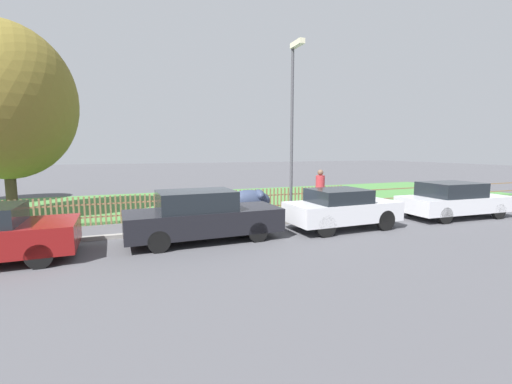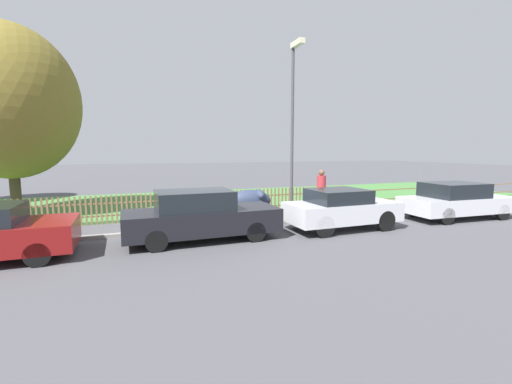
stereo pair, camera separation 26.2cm
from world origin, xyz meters
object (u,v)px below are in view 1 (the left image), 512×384
(parked_car_navy_estate, at_px, (341,208))
(street_lamp, at_px, (293,113))
(tree_behind_motorcycle, at_px, (4,102))
(parked_car_black_saloon, at_px, (202,216))
(covered_motorcycle, at_px, (249,201))
(parked_car_red_compact, at_px, (453,200))
(pedestrian_near_fence, at_px, (320,189))

(parked_car_navy_estate, height_order, street_lamp, street_lamp)
(parked_car_navy_estate, distance_m, tree_behind_motorcycle, 13.09)
(parked_car_black_saloon, height_order, covered_motorcycle, parked_car_black_saloon)
(parked_car_black_saloon, distance_m, tree_behind_motorcycle, 9.48)
(parked_car_black_saloon, bearing_deg, parked_car_navy_estate, -3.78)
(covered_motorcycle, bearing_deg, parked_car_red_compact, -16.04)
(parked_car_red_compact, relative_size, street_lamp, 0.68)
(pedestrian_near_fence, height_order, street_lamp, street_lamp)
(tree_behind_motorcycle, distance_m, street_lamp, 10.92)
(covered_motorcycle, xyz_separation_m, street_lamp, (1.42, -0.81, 3.31))
(covered_motorcycle, bearing_deg, tree_behind_motorcycle, 162.07)
(parked_car_navy_estate, distance_m, parked_car_red_compact, 5.20)
(parked_car_red_compact, relative_size, pedestrian_near_fence, 2.40)
(tree_behind_motorcycle, xyz_separation_m, street_lamp, (10.01, -4.35, -0.46))
(parked_car_red_compact, xyz_separation_m, tree_behind_motorcycle, (-16.00, 6.32, 3.74))
(parked_car_red_compact, bearing_deg, parked_car_black_saloon, -178.60)
(parked_car_black_saloon, height_order, street_lamp, street_lamp)
(parked_car_navy_estate, bearing_deg, pedestrian_near_fence, 71.37)
(tree_behind_motorcycle, relative_size, street_lamp, 1.15)
(tree_behind_motorcycle, xyz_separation_m, pedestrian_near_fence, (11.64, -3.68, -3.41))
(parked_car_black_saloon, height_order, parked_car_navy_estate, parked_car_black_saloon)
(covered_motorcycle, distance_m, street_lamp, 3.69)
(parked_car_navy_estate, distance_m, street_lamp, 3.93)
(tree_behind_motorcycle, relative_size, pedestrian_near_fence, 4.07)
(parked_car_navy_estate, relative_size, tree_behind_motorcycle, 0.51)
(parked_car_black_saloon, relative_size, tree_behind_motorcycle, 0.60)
(parked_car_black_saloon, relative_size, pedestrian_near_fence, 2.45)
(street_lamp, bearing_deg, pedestrian_near_fence, 22.31)
(parked_car_black_saloon, xyz_separation_m, tree_behind_motorcycle, (-6.17, 6.17, 3.70))
(parked_car_black_saloon, bearing_deg, covered_motorcycle, 46.06)
(parked_car_navy_estate, height_order, covered_motorcycle, parked_car_navy_estate)
(parked_car_black_saloon, distance_m, street_lamp, 5.35)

